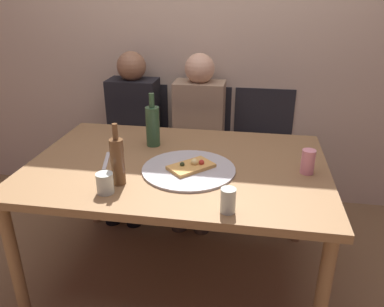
# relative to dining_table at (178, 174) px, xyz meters

# --- Properties ---
(ground_plane) EXTENTS (8.00, 8.00, 0.00)m
(ground_plane) POSITION_rel_dining_table_xyz_m (0.00, 0.00, -0.67)
(ground_plane) COLOR brown
(back_wall) EXTENTS (6.00, 0.10, 2.60)m
(back_wall) POSITION_rel_dining_table_xyz_m (0.00, 1.08, 0.63)
(back_wall) COLOR #BCA893
(back_wall) RESTS_ON ground_plane
(dining_table) EXTENTS (1.54, 1.04, 0.74)m
(dining_table) POSITION_rel_dining_table_xyz_m (0.00, 0.00, 0.00)
(dining_table) COLOR olive
(dining_table) RESTS_ON ground_plane
(pizza_tray) EXTENTS (0.47, 0.47, 0.01)m
(pizza_tray) POSITION_rel_dining_table_xyz_m (0.07, -0.08, 0.08)
(pizza_tray) COLOR #ADADB2
(pizza_tray) RESTS_ON dining_table
(pizza_slice_last) EXTENTS (0.25, 0.25, 0.05)m
(pizza_slice_last) POSITION_rel_dining_table_xyz_m (0.09, -0.08, 0.09)
(pizza_slice_last) COLOR tan
(pizza_slice_last) RESTS_ON pizza_tray
(wine_bottle) EXTENTS (0.06, 0.06, 0.29)m
(wine_bottle) POSITION_rel_dining_table_xyz_m (-0.22, -0.27, 0.19)
(wine_bottle) COLOR brown
(wine_bottle) RESTS_ON dining_table
(beer_bottle) EXTENTS (0.08, 0.08, 0.31)m
(beer_bottle) POSITION_rel_dining_table_xyz_m (-0.19, 0.21, 0.19)
(beer_bottle) COLOR #2D5133
(beer_bottle) RESTS_ON dining_table
(tumbler_near) EXTENTS (0.06, 0.06, 0.11)m
(tumbler_near) POSITION_rel_dining_table_xyz_m (0.30, -0.43, 0.12)
(tumbler_near) COLOR #B7C6BC
(tumbler_near) RESTS_ON dining_table
(tumbler_far) EXTENTS (0.08, 0.08, 0.09)m
(tumbler_far) POSITION_rel_dining_table_xyz_m (-0.25, -0.36, 0.12)
(tumbler_far) COLOR #B7C6BC
(tumbler_far) RESTS_ON dining_table
(soda_can) EXTENTS (0.07, 0.07, 0.12)m
(soda_can) POSITION_rel_dining_table_xyz_m (0.65, -0.01, 0.13)
(soda_can) COLOR pink
(soda_can) RESTS_ON dining_table
(table_knife) EXTENTS (0.08, 0.22, 0.01)m
(table_knife) POSITION_rel_dining_table_xyz_m (-0.37, -0.05, 0.07)
(table_knife) COLOR #B7B7BC
(table_knife) RESTS_ON dining_table
(chair_left) EXTENTS (0.44, 0.44, 0.90)m
(chair_left) POSITION_rel_dining_table_xyz_m (-0.51, 0.92, -0.15)
(chair_left) COLOR black
(chair_left) RESTS_ON ground_plane
(chair_middle) EXTENTS (0.44, 0.44, 0.90)m
(chair_middle) POSITION_rel_dining_table_xyz_m (-0.01, 0.92, -0.15)
(chair_middle) COLOR black
(chair_middle) RESTS_ON ground_plane
(chair_right) EXTENTS (0.44, 0.44, 0.90)m
(chair_right) POSITION_rel_dining_table_xyz_m (0.46, 0.92, -0.15)
(chair_right) COLOR black
(chair_right) RESTS_ON ground_plane
(guest_in_sweater) EXTENTS (0.36, 0.56, 1.17)m
(guest_in_sweater) POSITION_rel_dining_table_xyz_m (-0.51, 0.77, -0.03)
(guest_in_sweater) COLOR black
(guest_in_sweater) RESTS_ON ground_plane
(guest_in_beanie) EXTENTS (0.36, 0.56, 1.17)m
(guest_in_beanie) POSITION_rel_dining_table_xyz_m (-0.01, 0.77, -0.03)
(guest_in_beanie) COLOR #937A60
(guest_in_beanie) RESTS_ON ground_plane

